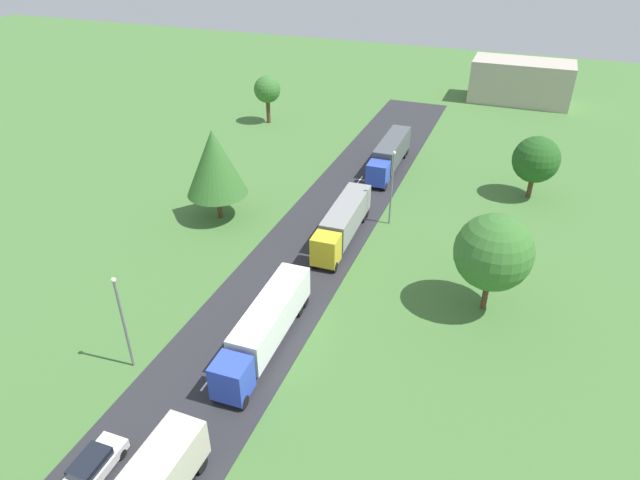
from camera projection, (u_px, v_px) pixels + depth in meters
The scene contains 13 objects.
road at pixel (212, 377), 39.87m from camera, with size 10.00×140.00×0.06m, color #2B2B30.
lane_marking_centre at pixel (187, 409), 37.27m from camera, with size 0.16×120.50×0.01m.
truck_second at pixel (266, 325), 41.64m from camera, with size 2.84×13.21×3.45m.
truck_third at pixel (343, 222), 55.35m from camera, with size 2.83×12.75×3.46m.
truck_fourth at pixel (390, 154), 70.36m from camera, with size 2.60×13.39×3.74m.
car_second at pixel (93, 465), 32.59m from camera, with size 1.92×4.30×1.53m.
lamppost_second at pixel (123, 319), 38.61m from camera, with size 0.36×0.36×7.95m.
lamppost_third at pixel (392, 184), 56.89m from camera, with size 0.36×0.36×8.30m.
tree_oak at pixel (215, 163), 57.11m from camera, with size 6.44×6.44×10.03m.
tree_birch at pixel (536, 160), 62.32m from camera, with size 5.29×5.29×7.34m.
tree_maple at pixel (267, 90), 84.35m from camera, with size 4.08×4.08×7.32m.
tree_ash at pixel (493, 252), 43.86m from camera, with size 6.33×6.33×8.78m.
distant_building at pixel (521, 82), 94.52m from camera, with size 16.54×8.01×7.03m, color #B2A899.
Camera 1 is at (17.67, 0.27, 29.19)m, focal length 30.87 mm.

